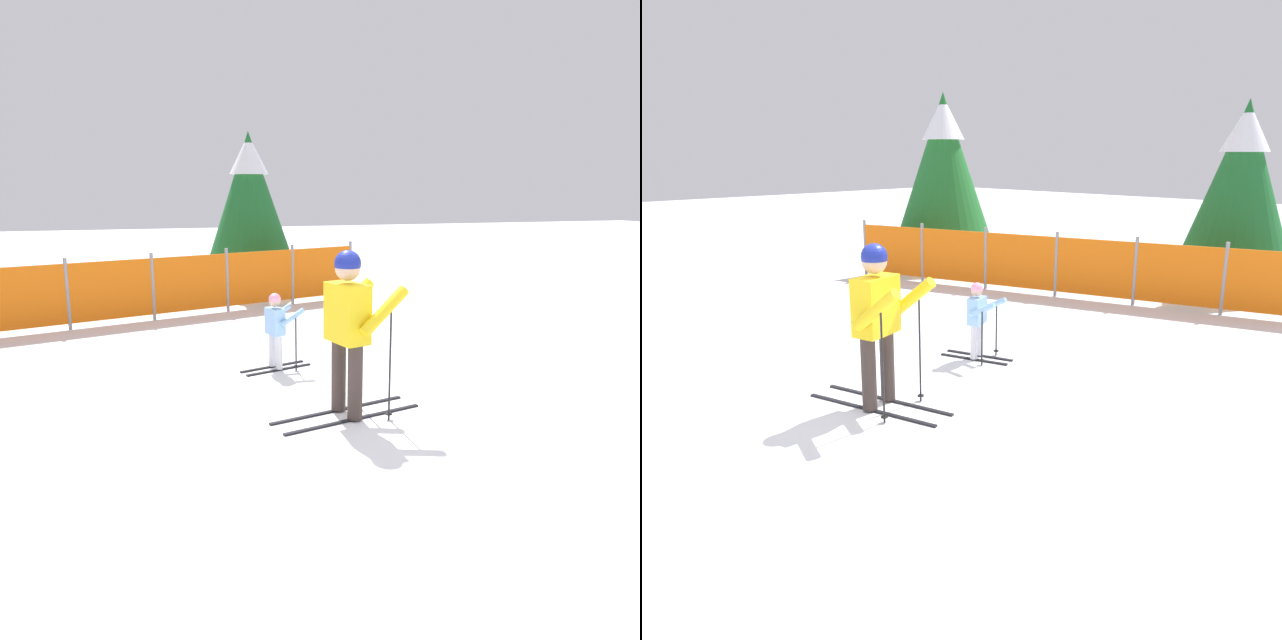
{
  "view_description": "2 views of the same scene",
  "coord_description": "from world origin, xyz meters",
  "views": [
    {
      "loc": [
        -1.95,
        -5.53,
        2.28
      ],
      "look_at": [
        0.03,
        1.22,
        0.77
      ],
      "focal_mm": 35.0,
      "sensor_mm": 36.0,
      "label": 1
    },
    {
      "loc": [
        4.8,
        -3.51,
        2.54
      ],
      "look_at": [
        0.09,
        1.26,
        0.72
      ],
      "focal_mm": 35.0,
      "sensor_mm": 36.0,
      "label": 2
    }
  ],
  "objects": [
    {
      "name": "skier_adult",
      "position": [
        0.02,
        0.15,
        1.0
      ],
      "size": [
        1.62,
        0.83,
        1.68
      ],
      "rotation": [
        0.0,
        0.0,
        0.25
      ],
      "color": "black",
      "rests_on": "ground_plane"
    },
    {
      "name": "conifer_far",
      "position": [
        0.42,
        7.94,
        2.11
      ],
      "size": [
        1.84,
        1.84,
        3.42
      ],
      "color": "#4C3823",
      "rests_on": "ground_plane"
    },
    {
      "name": "skier_child",
      "position": [
        -0.33,
        1.97,
        0.57
      ],
      "size": [
        0.94,
        0.54,
        0.98
      ],
      "rotation": [
        0.0,
        0.0,
        0.31
      ],
      "color": "black",
      "rests_on": "ground_plane"
    },
    {
      "name": "ground_plane",
      "position": [
        0.0,
        0.0,
        0.0
      ],
      "size": [
        60.0,
        60.0,
        0.0
      ],
      "primitive_type": "plane",
      "color": "white"
    },
    {
      "name": "safety_fence",
      "position": [
        -1.73,
        5.51,
        0.58
      ],
      "size": [
        8.11,
        2.47,
        1.17
      ],
      "rotation": [
        0.0,
        0.0,
        0.29
      ],
      "color": "gray",
      "rests_on": "ground_plane"
    }
  ]
}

